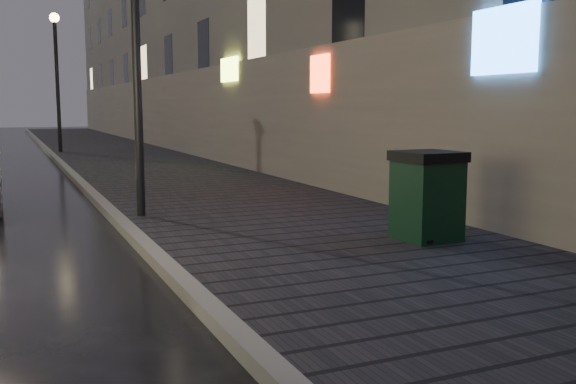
{
  "coord_description": "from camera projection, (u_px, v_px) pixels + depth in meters",
  "views": [
    {
      "loc": [
        -0.13,
        -4.39,
        1.91
      ],
      "look_at": [
        3.09,
        2.87,
        0.85
      ],
      "focal_mm": 40.0,
      "sensor_mm": 36.0,
      "label": 1
    }
  ],
  "objects": [
    {
      "name": "sidewalk",
      "position": [
        119.0,
        154.0,
        24.88
      ],
      "size": [
        4.6,
        58.0,
        0.15
      ],
      "primitive_type": "cube",
      "color": "black",
      "rests_on": "ground"
    },
    {
      "name": "curb",
      "position": [
        53.0,
        156.0,
        23.92
      ],
      "size": [
        0.2,
        58.0,
        0.15
      ],
      "primitive_type": "cube",
      "color": "slate",
      "rests_on": "ground"
    },
    {
      "name": "building_near",
      "position": [
        171.0,
        4.0,
        28.93
      ],
      "size": [
        1.8,
        50.0,
        13.0
      ],
      "primitive_type": "cube",
      "color": "#605B54",
      "rests_on": "ground"
    },
    {
      "name": "lamp_near",
      "position": [
        135.0,
        5.0,
        10.01
      ],
      "size": [
        0.36,
        0.36,
        5.28
      ],
      "color": "black",
      "rests_on": "sidewalk"
    },
    {
      "name": "lamp_far",
      "position": [
        57.0,
        65.0,
        24.51
      ],
      "size": [
        0.36,
        0.36,
        5.28
      ],
      "color": "black",
      "rests_on": "sidewalk"
    },
    {
      "name": "trash_bin",
      "position": [
        427.0,
        195.0,
        8.48
      ],
      "size": [
        0.81,
        0.81,
        1.18
      ],
      "rotation": [
        0.0,
        0.0,
        0.05
      ],
      "color": "black",
      "rests_on": "sidewalk"
    }
  ]
}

